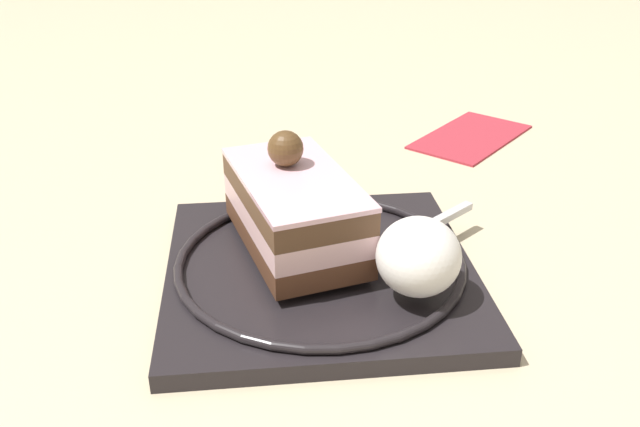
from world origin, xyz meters
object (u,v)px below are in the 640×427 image
whipped_cream_dollop (418,257)px  folded_napkin (471,136)px  dessert_plate (320,268)px  fork (419,232)px  cake_slice (295,208)px

whipped_cream_dollop → folded_napkin: whipped_cream_dollop is taller
dessert_plate → folded_napkin: size_ratio=1.76×
fork → folded_napkin: bearing=-105.2°
dessert_plate → folded_napkin: bearing=-115.6°
dessert_plate → whipped_cream_dollop: whipped_cream_dollop is taller
dessert_plate → cake_slice: size_ratio=1.66×
cake_slice → fork: (-0.08, -0.02, -0.02)m
dessert_plate → folded_napkin: (-0.12, -0.26, -0.01)m
whipped_cream_dollop → dessert_plate: bearing=-29.8°
cake_slice → folded_napkin: (-0.14, -0.24, -0.04)m
cake_slice → whipped_cream_dollop: size_ratio=2.79×
dessert_plate → cake_slice: 0.04m
folded_napkin → dessert_plate: bearing=64.4°
cake_slice → folded_napkin: size_ratio=1.06×
dessert_plate → whipped_cream_dollop: (-0.06, 0.03, 0.03)m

